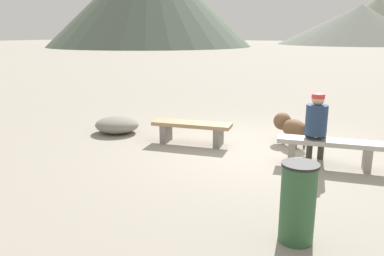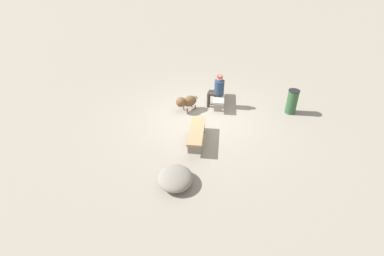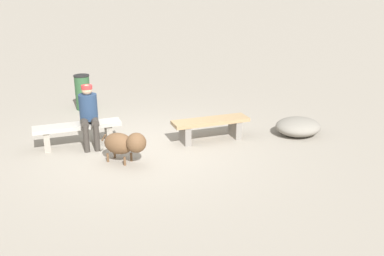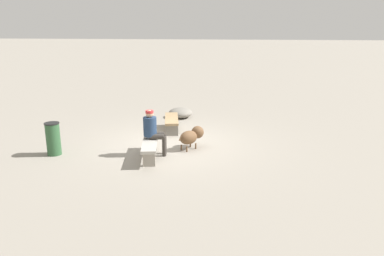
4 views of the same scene
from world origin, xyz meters
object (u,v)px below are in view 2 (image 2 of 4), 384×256
object	(u,v)px
dog	(187,101)
trash_bin	(292,102)
bench_right	(219,95)
seated_person	(217,89)
boulder	(175,178)
bench_left	(197,133)

from	to	relation	value
dog	trash_bin	distance (m)	3.80
bench_right	seated_person	world-z (taller)	seated_person
seated_person	trash_bin	size ratio (longest dim) A/B	1.39
seated_person	boulder	distance (m)	4.42
seated_person	trash_bin	world-z (taller)	seated_person
seated_person	boulder	bearing A→B (deg)	172.85
trash_bin	boulder	world-z (taller)	trash_bin
bench_right	boulder	world-z (taller)	bench_right
dog	boulder	distance (m)	3.84
bench_right	dog	size ratio (longest dim) A/B	2.06
bench_right	bench_left	bearing A→B (deg)	167.33
bench_left	trash_bin	bearing A→B (deg)	-55.59
bench_left	dog	distance (m)	2.00
boulder	bench_left	bearing A→B (deg)	1.98
trash_bin	boulder	bearing A→B (deg)	151.50
bench_right	trash_bin	xyz separation A→B (m)	(0.16, -2.67, 0.10)
bench_left	trash_bin	xyz separation A→B (m)	(2.86, -2.67, 0.13)
boulder	seated_person	bearing A→B (deg)	1.11
boulder	trash_bin	bearing A→B (deg)	-28.50
bench_left	dog	world-z (taller)	dog
seated_person	dog	size ratio (longest dim) A/B	1.47
bench_left	trash_bin	distance (m)	3.92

